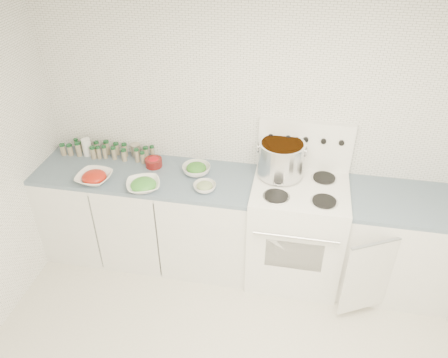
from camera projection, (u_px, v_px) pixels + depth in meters
room_walls at (208, 208)px, 2.21m from camera, size 3.54×3.04×2.52m
counter_left at (149, 215)px, 3.92m from camera, size 1.85×0.62×0.90m
stove at (296, 229)px, 3.69m from camera, size 0.76×0.70×1.36m
counter_right at (396, 245)px, 3.59m from camera, size 0.89×0.81×0.90m
stock_pot at (281, 158)px, 3.49m from camera, size 0.39×0.37×0.28m
bowl_tomato at (94, 177)px, 3.54m from camera, size 0.29×0.29×0.09m
bowl_snowpea at (143, 185)px, 3.46m from camera, size 0.34×0.34×0.09m
bowl_broccoli at (196, 169)px, 3.64m from camera, size 0.26×0.26×0.09m
bowl_zucchini at (205, 187)px, 3.45m from camera, size 0.20×0.20×0.07m
bowl_pepper at (154, 162)px, 3.73m from camera, size 0.15×0.15×0.09m
salt_canister at (87, 147)px, 3.87m from camera, size 0.09×0.09×0.16m
tin_can at (136, 150)px, 3.87m from camera, size 0.11×0.11×0.11m
spice_cluster at (105, 150)px, 3.86m from camera, size 0.84×0.16×0.13m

